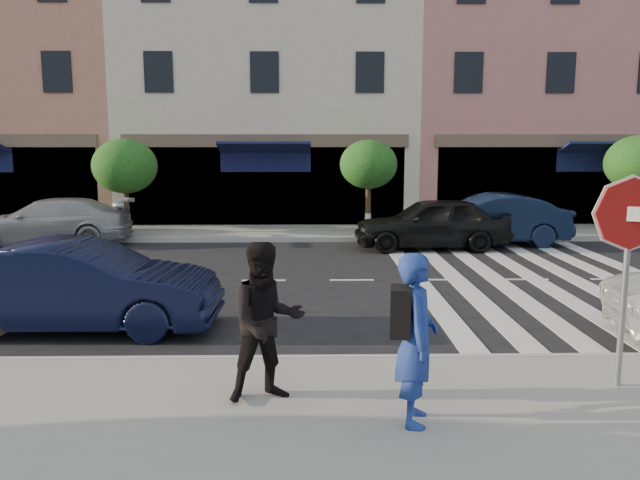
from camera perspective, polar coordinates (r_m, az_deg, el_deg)
The scene contains 16 objects.
ground at distance 10.37m, azimuth -6.73°, elevation -8.59°, with size 120.00×120.00×0.00m, color black.
sidewalk_near at distance 6.88m, azimuth -9.94°, elevation -17.43°, with size 60.00×4.50×0.15m, color gray.
sidewalk_far at distance 21.08m, azimuth -3.81°, elevation 0.67°, with size 60.00×3.00×0.15m, color gray.
building_west_mid at distance 29.66m, azimuth -25.98°, elevation 15.64°, with size 10.00×9.00×14.00m, color tan.
building_centre at distance 26.98m, azimuth -4.40°, elevation 14.03°, with size 11.00×9.00×11.00m, color beige.
building_east_mid at distance 29.00m, azimuth 20.90°, elevation 15.12°, with size 13.00×9.00×13.00m, color tan.
street_tree_wb at distance 21.51m, azimuth -17.42°, elevation 6.42°, with size 2.10×2.10×3.06m.
street_tree_c at distance 20.74m, azimuth 4.46°, elevation 6.86°, with size 1.90×1.90×3.04m.
street_tree_ea at distance 23.38m, azimuth 27.13°, elevation 6.23°, with size 2.20×2.20×3.19m.
stop_sign at distance 8.22m, azimuth 26.44°, elevation 0.41°, with size 0.84×0.41×2.59m.
photographer at distance 6.70m, azimuth 8.81°, elevation -8.93°, with size 0.67×0.44×1.84m, color navy.
walker at distance 7.23m, azimuth -4.93°, elevation -7.47°, with size 0.90×0.70×1.85m, color black.
car_near_mid at distance 11.08m, azimuth -21.13°, elevation -3.97°, with size 1.59×4.56×1.50m, color black.
car_far_left at distance 20.66m, azimuth -23.56°, elevation 1.54°, with size 1.98×4.88×1.41m, color #9B9BA0.
car_far_mid at distance 18.53m, azimuth 10.13°, elevation 1.55°, with size 1.80×4.48×1.53m, color black.
car_far_right at distance 19.64m, azimuth 15.17°, elevation 1.82°, with size 1.64×4.70×1.55m, color black.
Camera 1 is at (1.02, -9.83, 3.12)m, focal length 35.00 mm.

